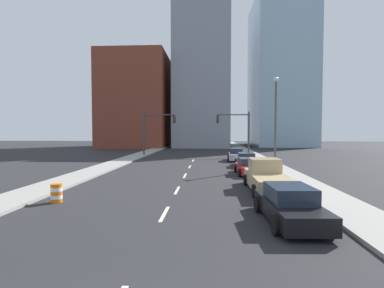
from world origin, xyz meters
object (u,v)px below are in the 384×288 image
object	(u,v)px
traffic_signal_left	(153,127)
sedan_red	(249,167)
street_lamp	(276,116)
sedan_black	(290,205)
sedan_gray	(246,160)
sedan_silver	(236,155)
traffic_barrel	(57,193)
traffic_signal_right	(239,127)
pickup_truck_tan	(267,178)

from	to	relation	value
traffic_signal_left	sedan_red	bearing A→B (deg)	-57.15
street_lamp	sedan_black	world-z (taller)	street_lamp
sedan_gray	sedan_silver	xyz separation A→B (m)	(-0.52, 5.74, 0.06)
traffic_signal_left	traffic_barrel	world-z (taller)	traffic_signal_left
sedan_gray	traffic_signal_right	bearing A→B (deg)	89.41
pickup_truck_tan	sedan_red	world-z (taller)	pickup_truck_tan
pickup_truck_tan	sedan_gray	world-z (taller)	pickup_truck_tan
pickup_truck_tan	sedan_silver	bearing A→B (deg)	90.34
street_lamp	pickup_truck_tan	distance (m)	11.94
sedan_silver	sedan_red	bearing A→B (deg)	-86.55
traffic_barrel	sedan_gray	distance (m)	19.61
street_lamp	pickup_truck_tan	xyz separation A→B (m)	(-2.84, -10.78, -4.27)
street_lamp	sedan_red	distance (m)	6.75
street_lamp	sedan_gray	size ratio (longest dim) A/B	1.84
sedan_red	traffic_signal_left	bearing A→B (deg)	120.71
traffic_barrel	sedan_gray	world-z (taller)	sedan_gray
sedan_gray	sedan_silver	distance (m)	5.76
pickup_truck_tan	sedan_silver	size ratio (longest dim) A/B	1.31
traffic_barrel	sedan_silver	bearing A→B (deg)	63.20
traffic_signal_left	traffic_barrel	xyz separation A→B (m)	(0.34, -27.99, -3.62)
pickup_truck_tan	traffic_barrel	bearing A→B (deg)	-162.17
street_lamp	traffic_barrel	bearing A→B (deg)	-134.10
sedan_black	pickup_truck_tan	xyz separation A→B (m)	(0.31, 6.37, 0.10)
traffic_signal_right	traffic_barrel	world-z (taller)	traffic_signal_right
sedan_gray	pickup_truck_tan	bearing A→B (deg)	-89.39
street_lamp	traffic_signal_right	bearing A→B (deg)	98.81
traffic_signal_left	sedan_black	world-z (taller)	traffic_signal_left
traffic_signal_left	sedan_silver	size ratio (longest dim) A/B	1.37
traffic_signal_right	sedan_red	bearing A→B (deg)	-93.07
traffic_signal_right	traffic_signal_left	bearing A→B (deg)	180.00
traffic_signal_left	traffic_signal_right	xyz separation A→B (m)	(12.30, 0.00, 0.00)
sedan_red	sedan_gray	world-z (taller)	sedan_gray
traffic_signal_right	pickup_truck_tan	distance (m)	24.51
traffic_signal_right	sedan_gray	bearing A→B (deg)	-92.38
traffic_barrel	sedan_black	world-z (taller)	sedan_black
traffic_signal_left	street_lamp	bearing A→B (deg)	-43.15
traffic_signal_right	sedan_silver	world-z (taller)	traffic_signal_right
traffic_signal_right	traffic_barrel	distance (m)	30.65
street_lamp	sedan_red	size ratio (longest dim) A/B	1.97
traffic_signal_left	street_lamp	distance (m)	19.75
traffic_barrel	sedan_red	size ratio (longest dim) A/B	0.21
sedan_red	traffic_signal_right	bearing A→B (deg)	84.79
traffic_barrel	sedan_black	xyz separation A→B (m)	(10.89, -2.65, 0.20)
pickup_truck_tan	sedan_silver	world-z (taller)	pickup_truck_tan
traffic_signal_left	street_lamp	size ratio (longest dim) A/B	0.72
sedan_gray	street_lamp	bearing A→B (deg)	-26.91
sedan_black	sedan_red	distance (m)	13.06
sedan_silver	street_lamp	bearing A→B (deg)	-63.46
sedan_silver	sedan_gray	bearing A→B (deg)	-81.79
traffic_signal_left	sedan_gray	world-z (taller)	traffic_signal_left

